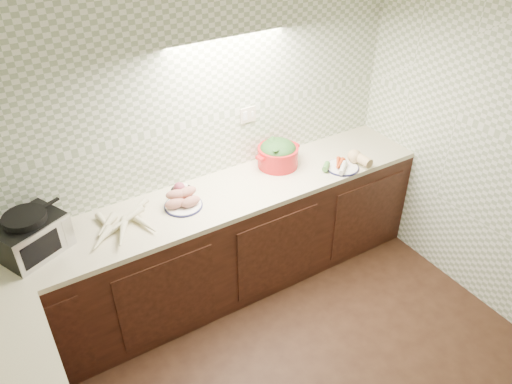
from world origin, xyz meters
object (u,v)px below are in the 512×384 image
sweet_potato_plate (183,200)px  onion_bowl (181,191)px  dutch_oven (278,153)px  veg_plate (347,161)px  toaster_oven (31,235)px  parsnip_pile (122,222)px

sweet_potato_plate → onion_bowl: size_ratio=1.78×
dutch_oven → veg_plate: bearing=-38.6°
toaster_oven → parsnip_pile: bearing=-29.7°
dutch_oven → toaster_oven: bearing=176.3°
sweet_potato_plate → dutch_oven: (0.87, 0.11, 0.06)m
parsnip_pile → veg_plate: veg_plate is taller
parsnip_pile → onion_bowl: (0.48, 0.12, 0.01)m
parsnip_pile → veg_plate: (1.77, -0.18, 0.01)m
parsnip_pile → veg_plate: size_ratio=1.31×
toaster_oven → onion_bowl: size_ratio=3.11×
dutch_oven → veg_plate: (0.46, -0.30, -0.07)m
parsnip_pile → dutch_oven: dutch_oven is taller
toaster_oven → onion_bowl: 1.03m
veg_plate → onion_bowl: bearing=166.8°
parsnip_pile → dutch_oven: size_ratio=1.24×
toaster_oven → sweet_potato_plate: bearing=-27.2°
parsnip_pile → onion_bowl: bearing=13.9°
parsnip_pile → onion_bowl: 0.49m
dutch_oven → sweet_potato_plate: bearing=-178.8°
toaster_oven → dutch_oven: bearing=-22.8°
sweet_potato_plate → dutch_oven: size_ratio=0.70×
toaster_oven → veg_plate: bearing=-30.6°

